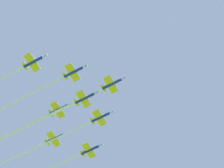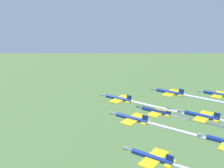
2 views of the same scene
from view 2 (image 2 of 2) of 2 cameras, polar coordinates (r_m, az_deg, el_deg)
The scene contains 4 objects.
jet_lead at distance 98.69m, azimuth 8.99°, elevation -4.63°, with size 34.21×50.51×2.79m.
jet_port_inner at distance 81.74m, azimuth 13.39°, elevation -9.13°, with size 33.85×49.96×2.79m.
jet_starboard_inner at distance 105.61m, azimuth 20.67°, elevation -3.40°, with size 37.91×56.05×2.79m.
jet_port_outer at distance 93.34m, azimuth 19.85°, elevation -7.77°, with size 39.43×58.33×2.79m.
Camera 2 is at (104.73, -10.33, 189.36)m, focal length 46.17 mm.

